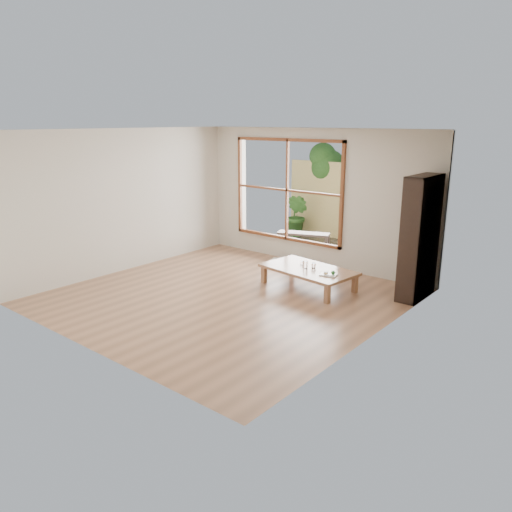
{
  "coord_description": "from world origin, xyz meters",
  "views": [
    {
      "loc": [
        5.15,
        -5.56,
        2.75
      ],
      "look_at": [
        0.07,
        0.63,
        0.55
      ],
      "focal_mm": 35.0,
      "sensor_mm": 36.0,
      "label": 1
    }
  ],
  "objects_px": {
    "low_table": "(308,271)",
    "garden_bench": "(303,235)",
    "bookshelf": "(420,238)",
    "food_tray": "(329,274)"
  },
  "relations": [
    {
      "from": "bookshelf",
      "to": "garden_bench",
      "type": "bearing_deg",
      "value": 156.33
    },
    {
      "from": "bookshelf",
      "to": "food_tray",
      "type": "height_order",
      "value": "bookshelf"
    },
    {
      "from": "low_table",
      "to": "garden_bench",
      "type": "xyz_separation_m",
      "value": [
        -1.5,
        2.06,
        0.02
      ]
    },
    {
      "from": "low_table",
      "to": "bookshelf",
      "type": "relative_size",
      "value": 0.85
    },
    {
      "from": "low_table",
      "to": "garden_bench",
      "type": "bearing_deg",
      "value": 133.21
    },
    {
      "from": "low_table",
      "to": "food_tray",
      "type": "xyz_separation_m",
      "value": [
        0.48,
        -0.12,
        0.06
      ]
    },
    {
      "from": "low_table",
      "to": "bookshelf",
      "type": "bearing_deg",
      "value": 31.58
    },
    {
      "from": "low_table",
      "to": "bookshelf",
      "type": "height_order",
      "value": "bookshelf"
    },
    {
      "from": "bookshelf",
      "to": "garden_bench",
      "type": "distance_m",
      "value": 3.42
    },
    {
      "from": "bookshelf",
      "to": "food_tray",
      "type": "bearing_deg",
      "value": -142.72
    }
  ]
}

